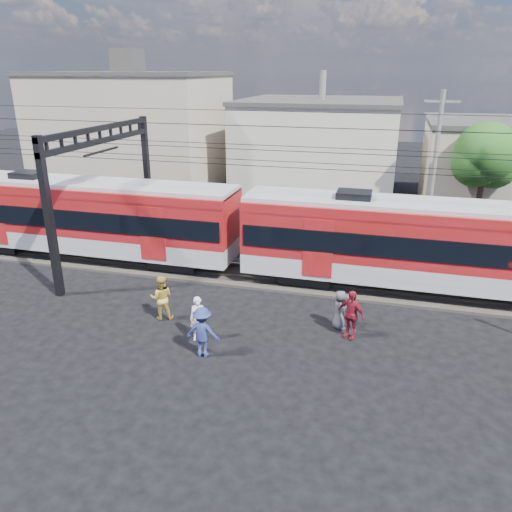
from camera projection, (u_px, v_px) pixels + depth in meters
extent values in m
plane|color=black|center=(255.00, 371.00, 16.67)|extent=(120.00, 120.00, 0.00)
cube|color=#2D2823|center=(299.00, 279.00, 23.88)|extent=(70.00, 3.40, 0.12)
cube|color=#59544C|center=(296.00, 282.00, 23.16)|extent=(70.00, 0.12, 0.12)
cube|color=#59544C|center=(302.00, 271.00, 24.51)|extent=(70.00, 0.12, 0.12)
cube|color=black|center=(10.00, 243.00, 27.84)|extent=(2.40, 2.20, 0.70)
cube|color=black|center=(180.00, 261.00, 25.30)|extent=(2.40, 2.20, 0.70)
cube|color=#9A9DA1|center=(89.00, 237.00, 26.29)|extent=(16.00, 3.00, 0.90)
cube|color=maroon|center=(85.00, 207.00, 25.71)|extent=(16.00, 3.00, 2.40)
cube|color=black|center=(86.00, 212.00, 25.80)|extent=(15.68, 3.08, 0.95)
cube|color=#9A9DA1|center=(82.00, 183.00, 25.27)|extent=(16.00, 2.60, 0.25)
cube|color=black|center=(308.00, 274.00, 23.68)|extent=(2.40, 2.20, 0.70)
cube|color=#9A9DA1|center=(422.00, 269.00, 22.13)|extent=(16.00, 3.00, 0.90)
cube|color=maroon|center=(427.00, 234.00, 21.55)|extent=(16.00, 3.00, 2.40)
cube|color=black|center=(426.00, 239.00, 21.64)|extent=(15.68, 3.08, 0.95)
cube|color=#9A9DA1|center=(430.00, 206.00, 21.11)|extent=(16.00, 2.60, 0.25)
cube|color=black|center=(49.00, 220.00, 21.08)|extent=(0.30, 0.30, 7.00)
cube|color=black|center=(147.00, 178.00, 29.21)|extent=(0.30, 0.30, 7.00)
cube|color=black|center=(99.00, 128.00, 23.99)|extent=(0.25, 9.30, 0.25)
cube|color=black|center=(100.00, 141.00, 24.20)|extent=(0.25, 9.30, 0.25)
cylinder|color=black|center=(300.00, 168.00, 21.33)|extent=(70.00, 0.03, 0.03)
cylinder|color=black|center=(306.00, 163.00, 22.60)|extent=(70.00, 0.03, 0.03)
cylinder|color=black|center=(301.00, 152.00, 21.09)|extent=(70.00, 0.03, 0.03)
cylinder|color=black|center=(306.00, 147.00, 22.35)|extent=(70.00, 0.03, 0.03)
cylinder|color=black|center=(288.00, 127.00, 18.10)|extent=(70.00, 0.03, 0.03)
cylinder|color=black|center=(317.00, 112.00, 24.43)|extent=(70.00, 0.03, 0.03)
cube|color=tan|center=(134.00, 134.00, 40.98)|extent=(14.00, 10.00, 9.00)
cube|color=#3F3D3A|center=(128.00, 74.00, 39.34)|extent=(14.28, 10.20, 0.30)
cube|color=beige|center=(320.00, 148.00, 40.32)|extent=(12.00, 12.00, 7.00)
cube|color=#3F3D3A|center=(322.00, 101.00, 39.04)|extent=(12.24, 12.24, 0.30)
cylinder|color=slate|center=(434.00, 171.00, 27.24)|extent=(0.24, 0.24, 8.50)
cube|color=slate|center=(442.00, 101.00, 25.96)|extent=(1.80, 0.12, 0.12)
cube|color=slate|center=(440.00, 117.00, 26.24)|extent=(1.40, 0.12, 0.12)
cylinder|color=#382619|center=(478.00, 202.00, 30.01)|extent=(0.36, 0.36, 3.92)
sphere|color=#1F4E16|center=(486.00, 153.00, 28.98)|extent=(3.64, 3.64, 3.64)
sphere|color=#1F4E16|center=(495.00, 165.00, 29.35)|extent=(2.80, 2.80, 2.80)
imported|color=white|center=(198.00, 319.00, 18.34)|extent=(0.72, 0.59, 1.72)
imported|color=gold|center=(162.00, 298.00, 19.89)|extent=(1.08, 0.95, 1.84)
imported|color=navy|center=(203.00, 332.00, 17.26)|extent=(1.22, 0.73, 1.86)
imported|color=maroon|center=(351.00, 314.00, 18.44)|extent=(1.22, 0.94, 1.93)
imported|color=#4A4A4F|center=(340.00, 310.00, 19.20)|extent=(0.81, 0.91, 1.57)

